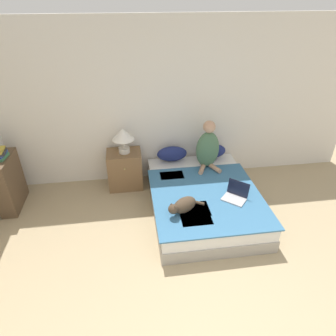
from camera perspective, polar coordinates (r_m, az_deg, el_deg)
wall_back at (r=4.76m, az=0.27°, el=12.05°), size 6.16×0.05×2.55m
bed at (r=4.42m, az=6.63°, el=-5.88°), size 1.50×1.96×0.38m
pillow_near at (r=4.89m, az=0.76°, el=2.73°), size 0.49×0.22×0.25m
pillow_far at (r=5.02m, az=8.20°, el=3.20°), size 0.49×0.22×0.25m
person_sitting at (r=4.66m, az=7.58°, el=3.84°), size 0.37×0.36×0.77m
cat_tabby at (r=3.81m, az=2.93°, el=-7.11°), size 0.51×0.35×0.20m
laptop_open at (r=4.16m, az=12.72°, el=-5.10°), size 0.39×0.39×0.22m
nightstand at (r=4.88m, az=-8.19°, el=-0.29°), size 0.54×0.42×0.63m
table_lamp at (r=4.60m, az=-8.56°, el=6.06°), size 0.34×0.34×0.40m
bookshelf at (r=4.92m, az=-28.06°, el=-2.47°), size 0.23×0.64×0.82m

